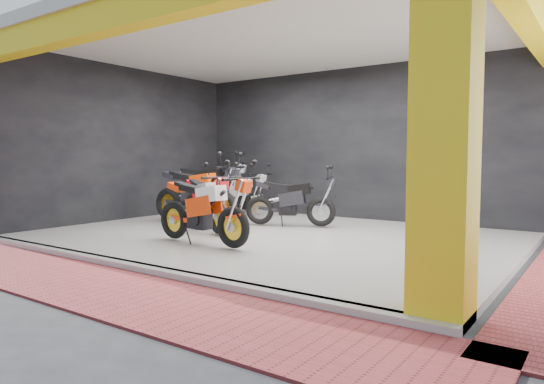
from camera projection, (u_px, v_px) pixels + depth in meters
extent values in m
plane|color=#2D2D30|center=(195.00, 259.00, 7.08)|extent=(80.00, 80.00, 0.00)
cube|color=beige|center=(273.00, 237.00, 8.71)|extent=(8.00, 6.00, 0.10)
cube|color=beige|center=(273.00, 36.00, 8.46)|extent=(8.40, 6.40, 0.20)
cube|color=black|center=(350.00, 146.00, 11.12)|extent=(8.20, 0.20, 3.50)
cube|color=black|center=(125.00, 146.00, 10.95)|extent=(0.20, 6.20, 3.50)
cube|color=yellow|center=(445.00, 125.00, 4.20)|extent=(0.50, 0.50, 3.50)
cube|color=yellow|center=(135.00, 11.00, 6.04)|extent=(8.40, 0.30, 0.40)
cube|color=yellow|center=(529.00, 15.00, 6.19)|extent=(0.30, 6.40, 0.40)
cube|color=beige|center=(139.00, 268.00, 6.25)|extent=(8.00, 0.20, 0.10)
cube|color=#993236|center=(85.00, 283.00, 5.61)|extent=(9.00, 1.40, 0.03)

